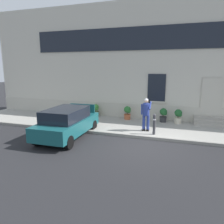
{
  "coord_description": "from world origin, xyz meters",
  "views": [
    {
      "loc": [
        1.45,
        -9.02,
        3.43
      ],
      "look_at": [
        -2.0,
        1.6,
        1.1
      ],
      "focal_mm": 34.17,
      "sensor_mm": 36.0,
      "label": 1
    }
  ],
  "objects_px": {
    "bollard_far_left": "(86,118)",
    "person_on_phone": "(146,112)",
    "hatchback_car_teal": "(67,122)",
    "planter_terracotta": "(127,112)",
    "planter_charcoal": "(163,115)",
    "planter_olive": "(96,110)",
    "bollard_near_person": "(154,124)",
    "planter_cream": "(178,116)"
  },
  "relations": [
    {
      "from": "person_on_phone",
      "to": "planter_terracotta",
      "type": "height_order",
      "value": "person_on_phone"
    },
    {
      "from": "bollard_far_left",
      "to": "planter_charcoal",
      "type": "height_order",
      "value": "bollard_far_left"
    },
    {
      "from": "hatchback_car_teal",
      "to": "planter_olive",
      "type": "height_order",
      "value": "hatchback_car_teal"
    },
    {
      "from": "person_on_phone",
      "to": "hatchback_car_teal",
      "type": "bearing_deg",
      "value": -138.59
    },
    {
      "from": "bollard_near_person",
      "to": "planter_olive",
      "type": "distance_m",
      "value": 5.15
    },
    {
      "from": "bollard_near_person",
      "to": "planter_olive",
      "type": "xyz_separation_m",
      "value": [
        -4.3,
        2.84,
        -0.11
      ]
    },
    {
      "from": "person_on_phone",
      "to": "planter_olive",
      "type": "relative_size",
      "value": 2.03
    },
    {
      "from": "hatchback_car_teal",
      "to": "bollard_near_person",
      "type": "distance_m",
      "value": 4.3
    },
    {
      "from": "bollard_far_left",
      "to": "planter_olive",
      "type": "distance_m",
      "value": 2.9
    },
    {
      "from": "planter_terracotta",
      "to": "planter_cream",
      "type": "bearing_deg",
      "value": -1.35
    },
    {
      "from": "bollard_near_person",
      "to": "planter_cream",
      "type": "distance_m",
      "value": 2.84
    },
    {
      "from": "person_on_phone",
      "to": "planter_terracotta",
      "type": "distance_m",
      "value": 2.77
    },
    {
      "from": "planter_cream",
      "to": "hatchback_car_teal",
      "type": "bearing_deg",
      "value": -142.45
    },
    {
      "from": "bollard_near_person",
      "to": "bollard_far_left",
      "type": "distance_m",
      "value": 3.73
    },
    {
      "from": "hatchback_car_teal",
      "to": "planter_terracotta",
      "type": "distance_m",
      "value": 4.54
    },
    {
      "from": "planter_charcoal",
      "to": "hatchback_car_teal",
      "type": "bearing_deg",
      "value": -136.64
    },
    {
      "from": "planter_terracotta",
      "to": "planter_charcoal",
      "type": "relative_size",
      "value": 1.0
    },
    {
      "from": "bollard_near_person",
      "to": "planter_charcoal",
      "type": "bearing_deg",
      "value": 85.2
    },
    {
      "from": "planter_terracotta",
      "to": "planter_cream",
      "type": "height_order",
      "value": "same"
    },
    {
      "from": "bollard_far_left",
      "to": "planter_olive",
      "type": "xyz_separation_m",
      "value": [
        -0.57,
        2.84,
        -0.11
      ]
    },
    {
      "from": "planter_charcoal",
      "to": "planter_cream",
      "type": "bearing_deg",
      "value": -5.82
    },
    {
      "from": "hatchback_car_teal",
      "to": "person_on_phone",
      "type": "xyz_separation_m",
      "value": [
        3.59,
        1.82,
        0.36
      ]
    },
    {
      "from": "planter_olive",
      "to": "hatchback_car_teal",
      "type": "bearing_deg",
      "value": -87.04
    },
    {
      "from": "bollard_far_left",
      "to": "person_on_phone",
      "type": "height_order",
      "value": "person_on_phone"
    },
    {
      "from": "planter_terracotta",
      "to": "person_on_phone",
      "type": "bearing_deg",
      "value": -55.37
    },
    {
      "from": "planter_terracotta",
      "to": "planter_charcoal",
      "type": "height_order",
      "value": "same"
    },
    {
      "from": "hatchback_car_teal",
      "to": "planter_charcoal",
      "type": "bearing_deg",
      "value": 43.36
    },
    {
      "from": "hatchback_car_teal",
      "to": "person_on_phone",
      "type": "bearing_deg",
      "value": 26.92
    },
    {
      "from": "hatchback_car_teal",
      "to": "planter_olive",
      "type": "xyz_separation_m",
      "value": [
        -0.22,
        4.2,
        -0.18
      ]
    },
    {
      "from": "planter_olive",
      "to": "bollard_near_person",
      "type": "bearing_deg",
      "value": -33.46
    },
    {
      "from": "hatchback_car_teal",
      "to": "bollard_far_left",
      "type": "bearing_deg",
      "value": 75.51
    },
    {
      "from": "planter_olive",
      "to": "planter_charcoal",
      "type": "xyz_separation_m",
      "value": [
        4.53,
        -0.13,
        0.0
      ]
    },
    {
      "from": "planter_cream",
      "to": "bollard_near_person",
      "type": "bearing_deg",
      "value": -112.71
    },
    {
      "from": "hatchback_car_teal",
      "to": "planter_charcoal",
      "type": "xyz_separation_m",
      "value": [
        4.31,
        4.07,
        -0.18
      ]
    },
    {
      "from": "planter_cream",
      "to": "planter_olive",
      "type": "bearing_deg",
      "value": 177.66
    },
    {
      "from": "person_on_phone",
      "to": "planter_cream",
      "type": "height_order",
      "value": "person_on_phone"
    },
    {
      "from": "bollard_near_person",
      "to": "person_on_phone",
      "type": "height_order",
      "value": "person_on_phone"
    },
    {
      "from": "bollard_near_person",
      "to": "planter_terracotta",
      "type": "xyz_separation_m",
      "value": [
        -2.04,
        2.69,
        -0.11
      ]
    },
    {
      "from": "hatchback_car_teal",
      "to": "planter_cream",
      "type": "bearing_deg",
      "value": 37.55
    },
    {
      "from": "planter_terracotta",
      "to": "bollard_far_left",
      "type": "bearing_deg",
      "value": -122.17
    },
    {
      "from": "hatchback_car_teal",
      "to": "planter_terracotta",
      "type": "xyz_separation_m",
      "value": [
        2.05,
        4.05,
        -0.18
      ]
    },
    {
      "from": "bollard_near_person",
      "to": "planter_cream",
      "type": "bearing_deg",
      "value": 67.29
    }
  ]
}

